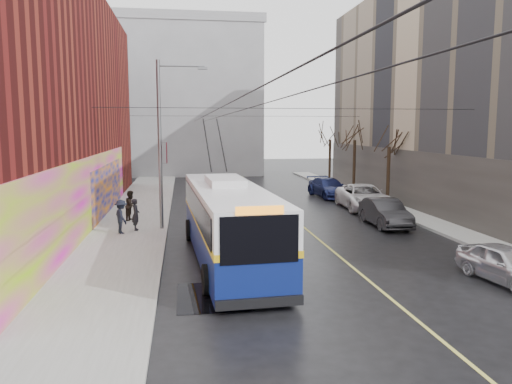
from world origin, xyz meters
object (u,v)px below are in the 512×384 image
tree_far (330,131)px  pedestrian_b (131,205)px  trolleybus (228,221)px  pedestrian_c (121,217)px  tree_mid (355,131)px  parked_car_c (364,197)px  parked_car_a (507,264)px  tree_near (390,136)px  streetlight_pole (163,140)px  pedestrian_a (136,215)px  following_car (207,196)px  parked_car_b (385,213)px  parked_car_d (328,188)px

tree_far → pedestrian_b: bearing=-134.6°
trolleybus → pedestrian_c: 7.41m
tree_mid → trolleybus: bearing=-122.2°
parked_car_c → pedestrian_b: (-15.15, -2.71, 0.18)m
pedestrian_b → pedestrian_c: size_ratio=1.00×
pedestrian_c → parked_car_a: bearing=-149.5°
pedestrian_c → tree_near: bearing=-93.0°
pedestrian_b → parked_car_c: bearing=-60.8°
streetlight_pole → pedestrian_c: streetlight_pole is taller
pedestrian_a → parked_car_a: bearing=-132.1°
tree_far → pedestrian_a: (-16.62, -20.36, -4.15)m
following_car → parked_car_b: bearing=-43.8°
tree_far → following_car: 17.67m
parked_car_d → parked_car_c: bearing=-89.9°
parked_car_b → following_car: (-9.57, 8.80, -0.05)m
parked_car_a → pedestrian_c: 17.60m
tree_near → parked_car_d: 7.38m
parked_car_b → pedestrian_b: pedestrian_b is taller
parked_car_a → pedestrian_a: size_ratio=2.40×
trolleybus → pedestrian_a: size_ratio=7.61×
pedestrian_c → parked_car_b: bearing=-113.0°
trolleybus → tree_near: bearing=42.2°
tree_mid → parked_car_d: tree_mid is taller
parked_car_d → trolleybus: bearing=-124.2°
trolleybus → parked_car_d: size_ratio=2.44×
tree_near → trolleybus: size_ratio=0.50×
tree_far → parked_car_a: tree_far is taller
parked_car_a → parked_car_d: parked_car_d is taller
parked_car_b → pedestrian_c: size_ratio=2.69×
trolleybus → parked_car_b: trolleybus is taller
tree_mid → trolleybus: (-12.28, -19.49, -3.59)m
streetlight_pole → pedestrian_c: 4.51m
streetlight_pole → pedestrian_a: 4.15m
following_car → pedestrian_b: pedestrian_b is taller
trolleybus → pedestrian_c: (-4.99, 5.44, -0.65)m
tree_near → parked_car_b: bearing=-114.1°
parked_car_d → pedestrian_a: pedestrian_a is taller
tree_far → parked_car_b: bearing=-98.1°
pedestrian_a → streetlight_pole: bearing=-81.0°
pedestrian_a → pedestrian_c: (-0.66, -0.69, 0.03)m
tree_far → parked_car_b: tree_far is taller
streetlight_pole → pedestrian_b: streetlight_pole is taller
tree_near → parked_car_d: tree_near is taller
streetlight_pole → parked_car_b: size_ratio=1.93×
parked_car_b → parked_car_a: bearing=-87.5°
parked_car_a → parked_car_b: (-0.17, 10.46, 0.08)m
tree_near → pedestrian_b: bearing=-168.9°
tree_near → pedestrian_c: bearing=-157.8°
tree_mid → tree_far: size_ratio=1.02×
parked_car_d → parked_car_a: bearing=-96.2°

